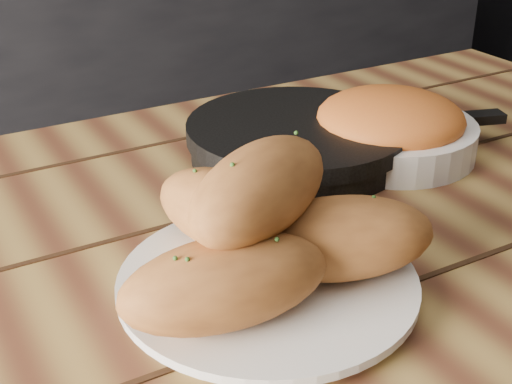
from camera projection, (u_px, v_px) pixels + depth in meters
name	position (u px, v px, depth m)	size (l,w,h in m)	color
counter	(33.00, 89.00, 2.02)	(2.80, 0.60, 0.90)	black
table	(271.00, 345.00, 0.72)	(1.37, 0.86, 0.75)	olive
plate	(268.00, 285.00, 0.61)	(0.26, 0.26, 0.02)	white
bread_rolls	(264.00, 230.00, 0.58)	(0.29, 0.24, 0.12)	#A9662E
skillet	(299.00, 139.00, 0.86)	(0.40, 0.27, 0.05)	black
bowl	(390.00, 127.00, 0.87)	(0.21, 0.21, 0.08)	white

